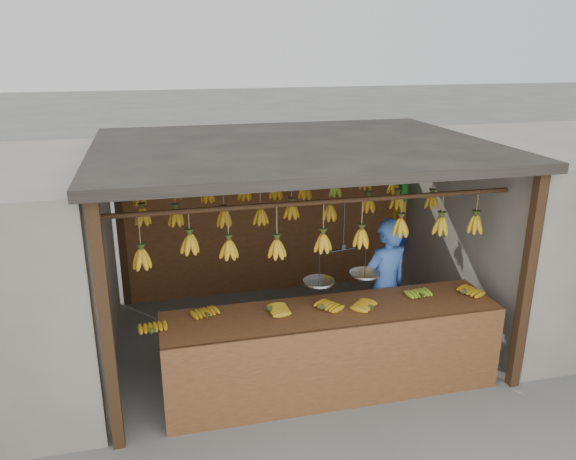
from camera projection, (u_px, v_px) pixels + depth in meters
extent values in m
plane|color=#5B5B57|center=(294.00, 338.00, 6.87)|extent=(80.00, 80.00, 0.00)
cube|color=black|center=(107.00, 331.00, 4.67)|extent=(0.10, 0.10, 2.30)
cube|color=black|center=(526.00, 285.00, 5.58)|extent=(0.10, 0.10, 2.30)
cube|color=black|center=(120.00, 224.00, 7.44)|extent=(0.10, 0.10, 2.30)
cube|color=black|center=(399.00, 205.00, 8.34)|extent=(0.10, 0.10, 2.30)
cube|color=black|center=(295.00, 147.00, 6.13)|extent=(4.30, 3.30, 0.10)
cylinder|color=black|center=(321.00, 202.00, 5.32)|extent=(4.00, 0.05, 0.05)
cylinder|color=black|center=(294.00, 179.00, 6.24)|extent=(4.00, 0.05, 0.05)
cylinder|color=black|center=(275.00, 161.00, 7.16)|extent=(4.00, 0.05, 0.05)
cube|color=#58331A|center=(268.00, 231.00, 7.97)|extent=(4.00, 0.06, 1.80)
cube|color=slate|center=(561.00, 227.00, 7.32)|extent=(3.00, 3.00, 2.30)
cube|color=#58331A|center=(332.00, 314.00, 5.61)|extent=(3.39, 0.75, 0.08)
cube|color=#58331A|center=(343.00, 370.00, 5.39)|extent=(3.39, 0.04, 0.90)
cube|color=black|center=(175.00, 393.00, 5.09)|extent=(0.07, 0.07, 0.82)
cube|color=black|center=(487.00, 350.00, 5.81)|extent=(0.07, 0.07, 0.82)
cube|color=black|center=(171.00, 356.00, 5.69)|extent=(0.07, 0.07, 0.82)
cube|color=black|center=(455.00, 321.00, 6.42)|extent=(0.07, 0.07, 0.82)
ellipsoid|color=#B48213|center=(154.00, 331.00, 5.12)|extent=(0.20, 0.26, 0.06)
ellipsoid|color=#B48213|center=(209.00, 316.00, 5.42)|extent=(0.25, 0.28, 0.06)
ellipsoid|color=#B48213|center=(270.00, 311.00, 5.52)|extent=(0.25, 0.19, 0.06)
ellipsoid|color=#B48213|center=(324.00, 309.00, 5.56)|extent=(0.30, 0.29, 0.06)
ellipsoid|color=#B48213|center=(372.00, 307.00, 5.59)|extent=(0.30, 0.30, 0.06)
ellipsoid|color=#92A523|center=(423.00, 296.00, 5.83)|extent=(0.20, 0.25, 0.06)
ellipsoid|color=#B48213|center=(466.00, 293.00, 5.91)|extent=(0.29, 0.25, 0.06)
ellipsoid|color=#B48213|center=(142.00, 259.00, 5.09)|extent=(0.16, 0.16, 0.28)
ellipsoid|color=#B48213|center=(190.00, 244.00, 5.19)|extent=(0.16, 0.16, 0.28)
ellipsoid|color=#B48213|center=(229.00, 249.00, 5.27)|extent=(0.16, 0.16, 0.28)
ellipsoid|color=#B48213|center=(277.00, 249.00, 5.31)|extent=(0.16, 0.16, 0.28)
ellipsoid|color=#B48213|center=(323.00, 243.00, 5.45)|extent=(0.16, 0.16, 0.28)
ellipsoid|color=#B48213|center=(361.00, 238.00, 5.57)|extent=(0.16, 0.16, 0.28)
ellipsoid|color=#B48213|center=(400.00, 227.00, 5.65)|extent=(0.16, 0.16, 0.28)
ellipsoid|color=#B48213|center=(441.00, 226.00, 5.72)|extent=(0.16, 0.16, 0.28)
ellipsoid|color=#B48213|center=(475.00, 224.00, 5.83)|extent=(0.16, 0.16, 0.28)
ellipsoid|color=#B48213|center=(143.00, 217.00, 6.01)|extent=(0.16, 0.16, 0.28)
ellipsoid|color=#B48213|center=(176.00, 217.00, 6.04)|extent=(0.16, 0.16, 0.28)
ellipsoid|color=#B48213|center=(224.00, 219.00, 6.14)|extent=(0.16, 0.16, 0.28)
ellipsoid|color=#B48213|center=(261.00, 217.00, 6.30)|extent=(0.16, 0.16, 0.28)
ellipsoid|color=#B48213|center=(292.00, 211.00, 6.35)|extent=(0.16, 0.16, 0.28)
ellipsoid|color=#B48213|center=(330.00, 213.00, 6.46)|extent=(0.16, 0.16, 0.28)
ellipsoid|color=#B48213|center=(368.00, 204.00, 6.55)|extent=(0.16, 0.16, 0.28)
ellipsoid|color=#B48213|center=(397.00, 201.00, 6.65)|extent=(0.16, 0.16, 0.28)
ellipsoid|color=#B48213|center=(432.00, 201.00, 6.80)|extent=(0.16, 0.16, 0.28)
ellipsoid|color=#B48213|center=(139.00, 198.00, 6.89)|extent=(0.16, 0.16, 0.28)
ellipsoid|color=#B48213|center=(177.00, 191.00, 6.99)|extent=(0.16, 0.16, 0.28)
ellipsoid|color=#B48213|center=(207.00, 195.00, 7.09)|extent=(0.16, 0.16, 0.28)
ellipsoid|color=#B48213|center=(245.00, 193.00, 7.17)|extent=(0.16, 0.16, 0.28)
ellipsoid|color=#B48213|center=(276.00, 192.00, 7.28)|extent=(0.16, 0.16, 0.28)
ellipsoid|color=#B48213|center=(305.00, 192.00, 7.36)|extent=(0.16, 0.16, 0.28)
ellipsoid|color=#92A523|center=(336.00, 190.00, 7.49)|extent=(0.16, 0.16, 0.28)
ellipsoid|color=#B48213|center=(365.00, 182.00, 7.54)|extent=(0.16, 0.16, 0.28)
ellipsoid|color=#B48213|center=(394.00, 187.00, 7.65)|extent=(0.16, 0.16, 0.28)
cylinder|color=black|center=(344.00, 226.00, 5.45)|extent=(0.02, 0.02, 0.51)
cylinder|color=black|center=(343.00, 250.00, 5.53)|extent=(0.56, 0.11, 0.02)
cylinder|color=silver|center=(319.00, 282.00, 5.53)|extent=(0.30, 0.30, 0.02)
cylinder|color=silver|center=(365.00, 274.00, 5.72)|extent=(0.30, 0.30, 0.02)
imported|color=#3359A5|center=(385.00, 289.00, 6.26)|extent=(0.69, 0.56, 1.66)
cube|color=#199926|center=(401.00, 187.00, 8.09)|extent=(0.08, 0.26, 0.34)
cube|color=yellow|center=(400.00, 211.00, 8.20)|extent=(0.08, 0.26, 0.34)
cube|color=red|center=(399.00, 223.00, 8.27)|extent=(0.08, 0.26, 0.34)
cube|color=#1426BF|center=(397.00, 243.00, 8.36)|extent=(0.08, 0.26, 0.34)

